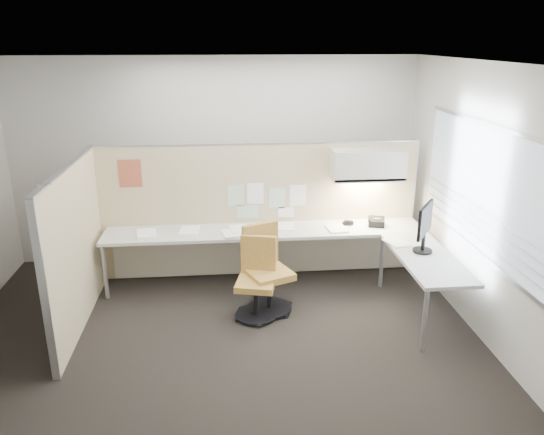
{
  "coord_description": "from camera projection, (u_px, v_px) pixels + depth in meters",
  "views": [
    {
      "loc": [
        0.1,
        -4.94,
        3.01
      ],
      "look_at": [
        0.64,
        0.8,
        1.05
      ],
      "focal_mm": 35.0,
      "sensor_mm": 36.0,
      "label": 1
    }
  ],
  "objects": [
    {
      "name": "partition_back",
      "position": [
        259.0,
        211.0,
        6.9
      ],
      "size": [
        4.1,
        0.06,
        1.75
      ],
      "primitive_type": "cube",
      "color": "#CCBA8D",
      "rests_on": "floor"
    },
    {
      "name": "wall_back",
      "position": [
        216.0,
        161.0,
        7.29
      ],
      "size": [
        5.5,
        0.02,
        2.8
      ],
      "primitive_type": "cube",
      "color": "beige",
      "rests_on": "ground"
    },
    {
      "name": "stapler",
      "position": [
        348.0,
        223.0,
        6.79
      ],
      "size": [
        0.14,
        0.06,
        0.05
      ],
      "primitive_type": "cube",
      "rotation": [
        0.0,
        0.0,
        0.13
      ],
      "color": "black",
      "rests_on": "desk"
    },
    {
      "name": "paper_stack_6",
      "position": [
        232.0,
        234.0,
        6.46
      ],
      "size": [
        0.28,
        0.34,
        0.03
      ],
      "primitive_type": "cube",
      "rotation": [
        0.0,
        0.0,
        0.18
      ],
      "color": "white",
      "rests_on": "desk"
    },
    {
      "name": "ceiling",
      "position": [
        209.0,
        62.0,
        4.72
      ],
      "size": [
        5.5,
        4.5,
        0.01
      ],
      "primitive_type": "cube",
      "color": "white",
      "rests_on": "wall_back"
    },
    {
      "name": "paper_stack_2",
      "position": [
        240.0,
        230.0,
        6.55
      ],
      "size": [
        0.26,
        0.33,
        0.05
      ],
      "primitive_type": "cube",
      "rotation": [
        0.0,
        0.0,
        0.12
      ],
      "color": "white",
      "rests_on": "desk"
    },
    {
      "name": "paper_stack_3",
      "position": [
        285.0,
        226.0,
        6.73
      ],
      "size": [
        0.26,
        0.32,
        0.01
      ],
      "primitive_type": "cube",
      "rotation": [
        0.0,
        0.0,
        -0.09
      ],
      "color": "white",
      "rests_on": "desk"
    },
    {
      "name": "coat_hook",
      "position": [
        39.0,
        221.0,
        4.82
      ],
      "size": [
        0.18,
        0.41,
        1.25
      ],
      "color": "silver",
      "rests_on": "partition_left"
    },
    {
      "name": "paper_stack_1",
      "position": [
        190.0,
        230.0,
        6.58
      ],
      "size": [
        0.25,
        0.31,
        0.02
      ],
      "primitive_type": "cube",
      "rotation": [
        0.0,
        0.0,
        -0.07
      ],
      "color": "white",
      "rests_on": "desk"
    },
    {
      "name": "desk",
      "position": [
        293.0,
        242.0,
        6.57
      ],
      "size": [
        4.0,
        2.07,
        0.73
      ],
      "color": "beige",
      "rests_on": "floor"
    },
    {
      "name": "tape_dispenser",
      "position": [
        348.0,
        223.0,
        6.79
      ],
      "size": [
        0.11,
        0.08,
        0.06
      ],
      "primitive_type": "cube",
      "rotation": [
        0.0,
        0.0,
        -0.23
      ],
      "color": "black",
      "rests_on": "desk"
    },
    {
      "name": "overhead_bin",
      "position": [
        368.0,
        164.0,
        6.61
      ],
      "size": [
        0.9,
        0.36,
        0.38
      ],
      "primitive_type": "cube",
      "color": "beige",
      "rests_on": "partition_back"
    },
    {
      "name": "window_pane",
      "position": [
        484.0,
        190.0,
        5.36
      ],
      "size": [
        0.01,
        2.8,
        1.3
      ],
      "primitive_type": "cube",
      "color": "#ABB6C6",
      "rests_on": "wall_right"
    },
    {
      "name": "paper_stack_4",
      "position": [
        337.0,
        229.0,
        6.64
      ],
      "size": [
        0.26,
        0.32,
        0.02
      ],
      "primitive_type": "cube",
      "rotation": [
        0.0,
        0.0,
        0.09
      ],
      "color": "white",
      "rests_on": "desk"
    },
    {
      "name": "pinned_papers",
      "position": [
        265.0,
        200.0,
        6.82
      ],
      "size": [
        1.01,
        0.0,
        0.47
      ],
      "color": "#8CBF8C",
      "rests_on": "partition_back"
    },
    {
      "name": "paper_stack_0",
      "position": [
        146.0,
        234.0,
        6.46
      ],
      "size": [
        0.28,
        0.33,
        0.03
      ],
      "primitive_type": "cube",
      "rotation": [
        0.0,
        0.0,
        0.17
      ],
      "color": "white",
      "rests_on": "desk"
    },
    {
      "name": "wall_right",
      "position": [
        484.0,
        204.0,
        5.41
      ],
      "size": [
        0.02,
        4.5,
        2.8
      ],
      "primitive_type": "cube",
      "color": "beige",
      "rests_on": "ground"
    },
    {
      "name": "partition_left",
      "position": [
        76.0,
        248.0,
        5.68
      ],
      "size": [
        0.06,
        2.2,
        1.75
      ],
      "primitive_type": "cube",
      "color": "#CCBA8D",
      "rests_on": "floor"
    },
    {
      "name": "floor",
      "position": [
        219.0,
        337.0,
        5.62
      ],
      "size": [
        5.5,
        4.5,
        0.01
      ],
      "primitive_type": "cube",
      "color": "black",
      "rests_on": "ground"
    },
    {
      "name": "poster",
      "position": [
        130.0,
        173.0,
        6.55
      ],
      "size": [
        0.28,
        0.0,
        0.35
      ],
      "primitive_type": "cube",
      "color": "#FE5020",
      "rests_on": "partition_back"
    },
    {
      "name": "phone",
      "position": [
        376.0,
        222.0,
        6.76
      ],
      "size": [
        0.25,
        0.24,
        0.12
      ],
      "rotation": [
        0.0,
        0.0,
        -0.27
      ],
      "color": "black",
      "rests_on": "desk"
    },
    {
      "name": "paper_stack_5",
      "position": [
        397.0,
        242.0,
        6.2
      ],
      "size": [
        0.31,
        0.35,
        0.02
      ],
      "primitive_type": "cube",
      "rotation": [
        0.0,
        0.0,
        0.29
      ],
      "color": "white",
      "rests_on": "desk"
    },
    {
      "name": "chair_right",
      "position": [
        257.0,
        281.0,
        5.95
      ],
      "size": [
        0.5,
        0.52,
        0.9
      ],
      "rotation": [
        0.0,
        0.0,
        -0.23
      ],
      "color": "black",
      "rests_on": "floor"
    },
    {
      "name": "task_light_strip",
      "position": [
        367.0,
        181.0,
        6.68
      ],
      "size": [
        0.6,
        0.06,
        0.02
      ],
      "primitive_type": "cube",
      "color": "#FFEABF",
      "rests_on": "overhead_bin"
    },
    {
      "name": "monitor",
      "position": [
        425.0,
        225.0,
        5.85
      ],
      "size": [
        0.32,
        0.45,
        0.55
      ],
      "rotation": [
        0.0,
        0.0,
        0.97
      ],
      "color": "black",
      "rests_on": "desk"
    },
    {
      "name": "chair_left",
      "position": [
        266.0,
        272.0,
        6.09
      ],
      "size": [
        0.61,
        0.62,
        0.99
      ],
      "rotation": [
        0.0,
        0.0,
        0.4
      ],
      "color": "black",
      "rests_on": "floor"
    },
    {
      "name": "wall_front",
      "position": [
        211.0,
        333.0,
        3.05
      ],
      "size": [
        5.5,
        0.02,
        2.8
      ],
      "primitive_type": "cube",
      "color": "beige",
      "rests_on": "ground"
    }
  ]
}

